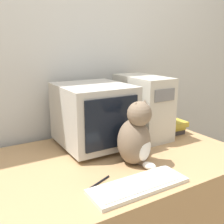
{
  "coord_description": "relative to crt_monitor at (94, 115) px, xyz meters",
  "views": [
    {
      "loc": [
        -0.72,
        -0.71,
        1.36
      ],
      "look_at": [
        -0.0,
        0.5,
        1.0
      ],
      "focal_mm": 42.0,
      "sensor_mm": 36.0,
      "label": 1
    }
  ],
  "objects": [
    {
      "name": "wall_back",
      "position": [
        0.04,
        0.32,
        0.3
      ],
      "size": [
        7.0,
        0.05,
        2.5
      ],
      "color": "silver",
      "rests_on": "ground_plane"
    },
    {
      "name": "pen",
      "position": [
        -0.19,
        -0.42,
        -0.19
      ],
      "size": [
        0.14,
        0.06,
        0.01
      ],
      "color": "black",
      "rests_on": "desk"
    },
    {
      "name": "computer_tower",
      "position": [
        0.37,
        0.0,
        0.01
      ],
      "size": [
        0.22,
        0.43,
        0.41
      ],
      "color": "beige",
      "rests_on": "desk"
    },
    {
      "name": "keyboard",
      "position": [
        -0.06,
        -0.54,
        -0.19
      ],
      "size": [
        0.46,
        0.16,
        0.02
      ],
      "color": "silver",
      "rests_on": "desk"
    },
    {
      "name": "book_stack",
      "position": [
        0.58,
        -0.05,
        -0.15
      ],
      "size": [
        0.17,
        0.2,
        0.09
      ],
      "color": "#383333",
      "rests_on": "desk"
    },
    {
      "name": "cat",
      "position": [
        0.07,
        -0.34,
        -0.05
      ],
      "size": [
        0.26,
        0.25,
        0.34
      ],
      "rotation": [
        0.0,
        0.0,
        0.29
      ],
      "color": "#7A6651",
      "rests_on": "desk"
    },
    {
      "name": "crt_monitor",
      "position": [
        0.0,
        0.0,
        0.0
      ],
      "size": [
        0.4,
        0.45,
        0.38
      ],
      "color": "#BCB7AD",
      "rests_on": "desk"
    },
    {
      "name": "desk",
      "position": [
        0.04,
        -0.2,
        -0.57
      ],
      "size": [
        1.41,
        0.92,
        0.75
      ],
      "color": "tan",
      "rests_on": "ground_plane"
    }
  ]
}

